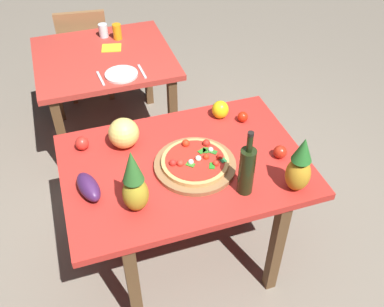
# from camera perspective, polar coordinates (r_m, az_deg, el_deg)

# --- Properties ---
(ground_plane) EXTENTS (10.00, 10.00, 0.00)m
(ground_plane) POSITION_cam_1_polar(r_m,az_deg,el_deg) (2.83, -0.83, -12.42)
(ground_plane) COLOR gray
(display_table) EXTENTS (1.26, 0.88, 0.75)m
(display_table) POSITION_cam_1_polar(r_m,az_deg,el_deg) (2.33, -0.99, -2.84)
(display_table) COLOR brown
(display_table) RESTS_ON ground_plane
(background_table) EXTENTS (0.97, 0.89, 0.75)m
(background_table) POSITION_cam_1_polar(r_m,az_deg,el_deg) (3.30, -11.31, 10.88)
(background_table) COLOR brown
(background_table) RESTS_ON ground_plane
(dining_chair) EXTENTS (0.45, 0.45, 0.85)m
(dining_chair) POSITION_cam_1_polar(r_m,az_deg,el_deg) (3.96, -13.78, 13.27)
(dining_chair) COLOR olive
(dining_chair) RESTS_ON ground_plane
(pizza_board) EXTENTS (0.42, 0.42, 0.02)m
(pizza_board) POSITION_cam_1_polar(r_m,az_deg,el_deg) (2.23, 0.40, -1.53)
(pizza_board) COLOR olive
(pizza_board) RESTS_ON display_table
(pizza) EXTENTS (0.35, 0.35, 0.06)m
(pizza) POSITION_cam_1_polar(r_m,az_deg,el_deg) (2.22, 0.44, -0.94)
(pizza) COLOR #E0A35C
(pizza) RESTS_ON pizza_board
(wine_bottle) EXTENTS (0.08, 0.08, 0.36)m
(wine_bottle) POSITION_cam_1_polar(r_m,az_deg,el_deg) (2.04, 7.18, -2.15)
(wine_bottle) COLOR black
(wine_bottle) RESTS_ON display_table
(pineapple_left) EXTENTS (0.12, 0.12, 0.31)m
(pineapple_left) POSITION_cam_1_polar(r_m,az_deg,el_deg) (2.10, 13.91, -1.72)
(pineapple_left) COLOR #C48922
(pineapple_left) RESTS_ON display_table
(pineapple_right) EXTENTS (0.12, 0.12, 0.35)m
(pineapple_right) POSITION_cam_1_polar(r_m,az_deg,el_deg) (1.95, -7.57, -4.00)
(pineapple_right) COLOR #AC9627
(pineapple_right) RESTS_ON display_table
(melon) EXTENTS (0.17, 0.17, 0.17)m
(melon) POSITION_cam_1_polar(r_m,az_deg,el_deg) (2.35, -8.94, 2.65)
(melon) COLOR #ECD268
(melon) RESTS_ON display_table
(bell_pepper) EXTENTS (0.10, 0.10, 0.11)m
(bell_pepper) POSITION_cam_1_polar(r_m,az_deg,el_deg) (2.55, 3.72, 5.76)
(bell_pepper) COLOR yellow
(bell_pepper) RESTS_ON display_table
(eggplant) EXTENTS (0.14, 0.22, 0.09)m
(eggplant) POSITION_cam_1_polar(r_m,az_deg,el_deg) (2.14, -13.40, -4.28)
(eggplant) COLOR #452153
(eggplant) RESTS_ON display_table
(tomato_beside_pepper) EXTENTS (0.07, 0.07, 0.07)m
(tomato_beside_pepper) POSITION_cam_1_polar(r_m,az_deg,el_deg) (2.32, 11.47, 0.22)
(tomato_beside_pepper) COLOR red
(tomato_beside_pepper) RESTS_ON display_table
(tomato_at_corner) EXTENTS (0.08, 0.08, 0.08)m
(tomato_at_corner) POSITION_cam_1_polar(r_m,az_deg,el_deg) (2.14, -7.91, -3.49)
(tomato_at_corner) COLOR red
(tomato_at_corner) RESTS_ON display_table
(tomato_by_bottle) EXTENTS (0.06, 0.06, 0.06)m
(tomato_by_bottle) POSITION_cam_1_polar(r_m,az_deg,el_deg) (2.54, 6.66, 4.79)
(tomato_by_bottle) COLOR red
(tomato_by_bottle) RESTS_ON display_table
(tomato_near_board) EXTENTS (0.07, 0.07, 0.07)m
(tomato_near_board) POSITION_cam_1_polar(r_m,az_deg,el_deg) (2.40, -14.22, 1.31)
(tomato_near_board) COLOR red
(tomato_near_board) RESTS_ON display_table
(drinking_glass_juice) EXTENTS (0.07, 0.07, 0.12)m
(drinking_glass_juice) POSITION_cam_1_polar(r_m,az_deg,el_deg) (3.43, -9.79, 15.46)
(drinking_glass_juice) COLOR orange
(drinking_glass_juice) RESTS_ON background_table
(drinking_glass_water) EXTENTS (0.07, 0.07, 0.10)m
(drinking_glass_water) POSITION_cam_1_polar(r_m,az_deg,el_deg) (3.48, -11.55, 15.51)
(drinking_glass_water) COLOR silver
(drinking_glass_water) RESTS_ON background_table
(dinner_plate) EXTENTS (0.22, 0.22, 0.02)m
(dinner_plate) POSITION_cam_1_polar(r_m,az_deg,el_deg) (2.99, -9.24, 10.20)
(dinner_plate) COLOR white
(dinner_plate) RESTS_ON background_table
(fork_utensil) EXTENTS (0.03, 0.18, 0.01)m
(fork_utensil) POSITION_cam_1_polar(r_m,az_deg,el_deg) (2.97, -11.90, 9.61)
(fork_utensil) COLOR silver
(fork_utensil) RESTS_ON background_table
(knife_utensil) EXTENTS (0.02, 0.18, 0.01)m
(knife_utensil) POSITION_cam_1_polar(r_m,az_deg,el_deg) (3.01, -6.58, 10.64)
(knife_utensil) COLOR silver
(knife_utensil) RESTS_ON background_table
(napkin_folded) EXTENTS (0.16, 0.15, 0.01)m
(napkin_folded) POSITION_cam_1_polar(r_m,az_deg,el_deg) (3.33, -10.50, 13.46)
(napkin_folded) COLOR yellow
(napkin_folded) RESTS_ON background_table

